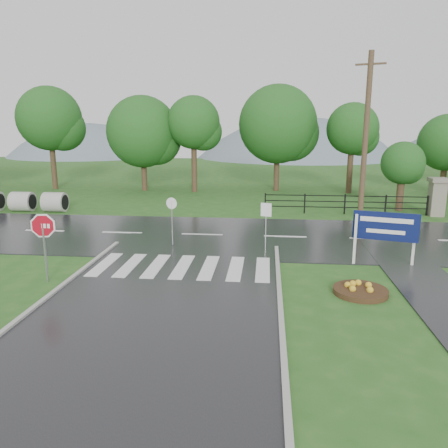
# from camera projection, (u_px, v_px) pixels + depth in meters

# --- Properties ---
(ground) EXTENTS (120.00, 120.00, 0.00)m
(ground) POSITION_uv_depth(u_px,v_px,m) (146.00, 329.00, 11.47)
(ground) COLOR #26551C
(ground) RESTS_ON ground
(main_road) EXTENTS (90.00, 8.00, 0.04)m
(main_road) POSITION_uv_depth(u_px,v_px,m) (202.00, 235.00, 21.17)
(main_road) COLOR black
(main_road) RESTS_ON ground
(walkway) EXTENTS (2.20, 11.00, 0.04)m
(walkway) POSITION_uv_depth(u_px,v_px,m) (428.00, 286.00, 14.53)
(walkway) COLOR #2A2A2D
(walkway) RESTS_ON ground
(crosswalk) EXTENTS (6.50, 2.80, 0.02)m
(crosswalk) POSITION_uv_depth(u_px,v_px,m) (182.00, 267.00, 16.31)
(crosswalk) COLOR silver
(crosswalk) RESTS_ON ground
(curb_right) EXTENTS (0.15, 24.00, 0.12)m
(curb_right) POSITION_uv_depth(u_px,v_px,m) (289.00, 447.00, 7.25)
(curb_right) COLOR #A3A39B
(curb_right) RESTS_ON ground
(pillar_west) EXTENTS (1.00, 1.00, 2.24)m
(pillar_west) POSITION_uv_depth(u_px,v_px,m) (437.00, 196.00, 25.49)
(pillar_west) COLOR gray
(pillar_west) RESTS_ON ground
(fence_west) EXTENTS (9.58, 0.08, 1.20)m
(fence_west) POSITION_uv_depth(u_px,v_px,m) (345.00, 202.00, 26.09)
(fence_west) COLOR black
(fence_west) RESTS_ON ground
(hills) EXTENTS (102.00, 48.00, 48.00)m
(hills) POSITION_uv_depth(u_px,v_px,m) (268.00, 245.00, 77.65)
(hills) COLOR slate
(hills) RESTS_ON ground
(treeline) EXTENTS (83.20, 5.20, 10.00)m
(treeline) POSITION_uv_depth(u_px,v_px,m) (240.00, 192.00, 34.66)
(treeline) COLOR #184D18
(treeline) RESTS_ON ground
(stop_sign) EXTENTS (1.11, 0.19, 2.51)m
(stop_sign) POSITION_uv_depth(u_px,v_px,m) (43.00, 231.00, 14.55)
(stop_sign) COLOR #939399
(stop_sign) RESTS_ON ground
(estate_billboard) EXTENTS (2.29, 0.68, 2.06)m
(estate_billboard) POSITION_uv_depth(u_px,v_px,m) (385.00, 229.00, 16.34)
(estate_billboard) COLOR silver
(estate_billboard) RESTS_ON ground
(flower_bed) EXTENTS (1.71, 1.71, 0.34)m
(flower_bed) POSITION_uv_depth(u_px,v_px,m) (360.00, 290.00, 13.81)
(flower_bed) COLOR #332111
(flower_bed) RESTS_ON ground
(reg_sign_small) EXTENTS (0.45, 0.16, 2.08)m
(reg_sign_small) POSITION_uv_depth(u_px,v_px,m) (266.00, 217.00, 18.14)
(reg_sign_small) COLOR #939399
(reg_sign_small) RESTS_ON ground
(reg_sign_round) EXTENTS (0.49, 0.14, 2.16)m
(reg_sign_round) POSITION_uv_depth(u_px,v_px,m) (172.00, 215.00, 19.06)
(reg_sign_round) COLOR #939399
(reg_sign_round) RESTS_ON ground
(utility_pole_east) EXTENTS (1.59, 0.59, 9.20)m
(utility_pole_east) POSITION_uv_depth(u_px,v_px,m) (366.00, 135.00, 24.65)
(utility_pole_east) COLOR #473523
(utility_pole_east) RESTS_ON ground
(entrance_tree_left) EXTENTS (2.61, 2.61, 4.27)m
(entrance_tree_left) POSITION_uv_depth(u_px,v_px,m) (403.00, 163.00, 26.71)
(entrance_tree_left) COLOR #3D2B1C
(entrance_tree_left) RESTS_ON ground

